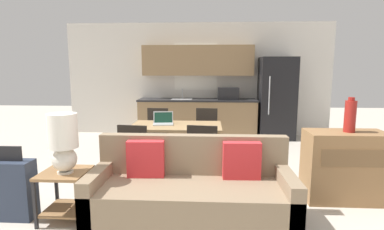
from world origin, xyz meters
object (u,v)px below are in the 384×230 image
at_px(dining_chair_far_left, 156,129).
at_px(dining_chair_near_left, 136,151).
at_px(dining_table, 176,129).
at_px(credenza, 344,166).
at_px(dining_chair_far_right, 206,129).
at_px(suitcase, 12,189).
at_px(vase, 350,116).
at_px(refrigerator, 276,98).
at_px(couch, 191,189).
at_px(table_lamp, 63,141).
at_px(dining_chair_near_right, 203,151).
at_px(side_table, 65,187).
at_px(laptop, 163,121).

height_order(dining_chair_far_left, dining_chair_near_left, same).
relative_size(dining_table, credenza, 1.53).
distance_m(dining_chair_far_right, suitcase, 3.22).
bearing_deg(dining_chair_far_right, dining_chair_near_left, -115.52).
bearing_deg(vase, refrigerator, 91.97).
relative_size(couch, table_lamp, 3.32).
bearing_deg(dining_chair_far_right, table_lamp, -113.69).
bearing_deg(dining_chair_far_left, dining_chair_near_right, -52.30).
bearing_deg(refrigerator, dining_chair_near_left, -129.64).
bearing_deg(suitcase, refrigerator, 47.80).
relative_size(dining_table, side_table, 2.69).
bearing_deg(side_table, dining_chair_far_right, 59.28).
relative_size(refrigerator, laptop, 5.36).
relative_size(vase, dining_chair_far_left, 0.48).
bearing_deg(vase, suitcase, -170.01).
bearing_deg(dining_table, table_lamp, -118.92).
height_order(side_table, credenza, credenza).
bearing_deg(vase, dining_chair_far_right, 133.53).
bearing_deg(table_lamp, dining_chair_near_left, 63.06).
relative_size(vase, dining_chair_near_right, 0.48).
bearing_deg(dining_chair_near_right, dining_table, -50.55).
relative_size(side_table, credenza, 0.57).
distance_m(side_table, credenza, 3.24).
distance_m(dining_table, table_lamp, 2.02).
height_order(dining_chair_near_left, dining_chair_near_right, same).
xyz_separation_m(dining_table, laptop, (-0.22, 0.06, 0.11)).
bearing_deg(laptop, dining_chair_near_right, -57.13).
bearing_deg(couch, side_table, -178.00).
bearing_deg(laptop, credenza, -32.09).
xyz_separation_m(side_table, laptop, (0.78, 1.78, 0.41)).
distance_m(table_lamp, dining_chair_near_left, 1.17).
relative_size(vase, dining_chair_near_left, 0.48).
distance_m(dining_chair_near_left, dining_chair_near_right, 0.92).
bearing_deg(dining_table, laptop, 164.53).
xyz_separation_m(couch, side_table, (-1.34, -0.05, 0.01)).
relative_size(side_table, dining_chair_near_right, 0.61).
height_order(table_lamp, vase, vase).
bearing_deg(couch, vase, 18.15).
height_order(dining_table, dining_chair_far_right, dining_chair_far_right).
height_order(dining_chair_near_left, dining_chair_far_right, same).
distance_m(dining_table, side_table, 2.01).
distance_m(dining_table, credenza, 2.43).
height_order(vase, dining_chair_far_left, vase).
height_order(dining_table, table_lamp, table_lamp).
bearing_deg(refrigerator, side_table, -127.39).
xyz_separation_m(refrigerator, credenza, (0.10, -3.36, -0.51)).
relative_size(dining_chair_far_right, laptop, 2.52).
bearing_deg(table_lamp, laptop, 67.48).
height_order(vase, dining_chair_near_right, vase).
xyz_separation_m(dining_chair_far_right, laptop, (-0.68, -0.69, 0.26)).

